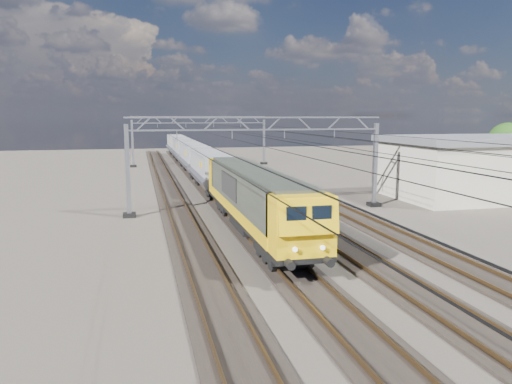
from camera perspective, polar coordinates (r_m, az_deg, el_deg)
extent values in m
plane|color=black|center=(34.03, 1.87, -3.46)|extent=(160.00, 160.00, 0.00)
cube|color=black|center=(33.00, -8.26, -3.83)|extent=(2.60, 140.00, 0.12)
cube|color=brown|center=(32.91, -9.52, -3.60)|extent=(0.08, 140.00, 0.16)
cube|color=brown|center=(33.03, -7.02, -3.50)|extent=(0.08, 140.00, 0.16)
cube|color=black|center=(33.57, -1.43, -3.52)|extent=(2.60, 140.00, 0.12)
cube|color=brown|center=(33.40, -2.64, -3.31)|extent=(0.08, 140.00, 0.16)
cube|color=brown|center=(33.68, -0.23, -3.20)|extent=(0.08, 140.00, 0.16)
cube|color=black|center=(34.59, 5.08, -3.19)|extent=(2.60, 140.00, 0.12)
cube|color=brown|center=(34.34, 3.94, -2.99)|extent=(0.08, 140.00, 0.16)
cube|color=brown|center=(34.79, 6.21, -2.87)|extent=(0.08, 140.00, 0.16)
cube|color=black|center=(36.03, 11.13, -2.84)|extent=(2.60, 140.00, 0.12)
cube|color=brown|center=(35.71, 10.09, -2.65)|extent=(0.08, 140.00, 0.16)
cube|color=brown|center=(36.30, 12.18, -2.53)|extent=(0.08, 140.00, 0.16)
cube|color=#8E929B|center=(36.33, -14.45, 2.32)|extent=(0.30, 0.30, 6.60)
cube|color=#8E929B|center=(40.63, 13.45, 3.00)|extent=(0.30, 0.30, 6.60)
cube|color=black|center=(36.80, -14.26, -2.56)|extent=(0.90, 0.90, 0.30)
cube|color=black|center=(41.05, 13.30, -1.37)|extent=(0.90, 0.90, 0.30)
cube|color=#8E929B|center=(37.15, 0.30, 8.52)|extent=(19.30, 0.18, 0.12)
cube|color=#8E929B|center=(37.16, 0.30, 7.14)|extent=(19.30, 0.18, 0.12)
cube|color=#8E929B|center=(36.12, -12.75, 7.59)|extent=(1.03, 0.10, 0.94)
cube|color=#8E929B|center=(36.22, -8.96, 7.70)|extent=(1.03, 0.10, 0.94)
cube|color=#8E929B|center=(36.48, -5.20, 7.78)|extent=(1.03, 0.10, 0.94)
cube|color=#8E929B|center=(36.89, -1.51, 7.82)|extent=(1.03, 0.10, 0.94)
cube|color=#8E929B|center=(37.45, 2.08, 7.83)|extent=(1.03, 0.10, 0.94)
cube|color=#8E929B|center=(38.14, 5.56, 7.81)|extent=(1.03, 0.10, 0.94)
cube|color=#8E929B|center=(38.97, 8.90, 7.77)|extent=(1.03, 0.10, 0.94)
cube|color=#8E929B|center=(39.92, 12.08, 7.70)|extent=(1.03, 0.10, 0.94)
cube|color=#8E929B|center=(36.24, -9.03, 6.48)|extent=(0.06, 0.06, 0.65)
cube|color=#8E929B|center=(36.75, -2.76, 6.60)|extent=(0.06, 0.06, 0.65)
cube|color=#8E929B|center=(37.69, 3.27, 6.65)|extent=(0.06, 0.06, 0.65)
cube|color=#8E929B|center=(39.01, 8.95, 6.63)|extent=(0.06, 0.06, 0.65)
cube|color=#8E929B|center=(72.22, -13.93, 5.39)|extent=(0.30, 0.30, 6.60)
cube|color=#8E929B|center=(74.47, 0.91, 5.73)|extent=(0.30, 0.30, 6.60)
cube|color=black|center=(72.46, -13.84, 2.90)|extent=(0.90, 0.90, 0.30)
cube|color=black|center=(74.70, 0.91, 3.32)|extent=(0.90, 0.90, 0.30)
cube|color=#8E929B|center=(72.63, -6.45, 8.56)|extent=(19.30, 0.18, 0.12)
cube|color=#8E929B|center=(72.64, -6.44, 7.85)|extent=(19.30, 0.18, 0.12)
cube|color=#8E929B|center=(72.11, -13.08, 8.04)|extent=(1.03, 0.10, 0.94)
cube|color=#8E929B|center=(72.17, -11.17, 8.10)|extent=(1.03, 0.10, 0.94)
cube|color=#8E929B|center=(72.30, -9.27, 8.15)|extent=(1.03, 0.10, 0.94)
cube|color=#8E929B|center=(72.50, -7.38, 8.19)|extent=(1.03, 0.10, 0.94)
cube|color=#8E929B|center=(72.79, -5.50, 8.22)|extent=(1.03, 0.10, 0.94)
cube|color=#8E929B|center=(73.15, -3.64, 8.25)|extent=(1.03, 0.10, 0.94)
cube|color=#8E929B|center=(73.58, -1.80, 8.26)|extent=(1.03, 0.10, 0.94)
cube|color=#8E929B|center=(74.09, 0.02, 8.27)|extent=(1.03, 0.10, 0.94)
cube|color=#8E929B|center=(72.17, -11.21, 7.48)|extent=(0.06, 0.06, 0.65)
cube|color=#8E929B|center=(72.43, -8.02, 7.56)|extent=(0.06, 0.06, 0.65)
cube|color=#8E929B|center=(72.91, -4.86, 7.62)|extent=(0.06, 0.06, 0.65)
cube|color=#8E929B|center=(73.61, -1.75, 7.66)|extent=(0.06, 0.06, 0.65)
cylinder|color=black|center=(40.24, -9.45, 6.21)|extent=(0.03, 140.00, 0.03)
cylinder|color=black|center=(40.22, -9.47, 6.93)|extent=(0.03, 140.00, 0.03)
cylinder|color=black|center=(40.70, -3.79, 6.34)|extent=(0.03, 140.00, 0.03)
cylinder|color=black|center=(40.68, -3.80, 7.04)|extent=(0.03, 140.00, 0.03)
cylinder|color=black|center=(41.55, 1.69, 6.40)|extent=(0.03, 140.00, 0.03)
cylinder|color=black|center=(41.53, 1.70, 7.09)|extent=(0.03, 140.00, 0.03)
cylinder|color=black|center=(42.75, 6.91, 6.41)|extent=(0.03, 140.00, 0.03)
cylinder|color=black|center=(42.74, 6.93, 7.08)|extent=(0.03, 140.00, 0.03)
cube|color=black|center=(24.46, 3.15, -6.52)|extent=(2.20, 3.60, 0.60)
cube|color=black|center=(36.82, -2.56, -1.34)|extent=(2.20, 3.60, 0.60)
cube|color=black|center=(30.50, -0.29, -2.71)|extent=(2.65, 20.00, 0.25)
cube|color=black|center=(30.58, -0.29, -3.41)|extent=(2.20, 4.50, 0.75)
cube|color=#2B3028|center=(30.25, -0.29, -0.08)|extent=(2.65, 17.00, 2.60)
cube|color=yellow|center=(30.15, -2.78, -2.04)|extent=(0.04, 17.00, 0.60)
cube|color=yellow|center=(30.74, 2.15, -1.83)|extent=(0.04, 17.00, 0.60)
cube|color=black|center=(30.90, -3.16, 0.75)|extent=(0.05, 5.00, 1.40)
cube|color=black|center=(31.48, 1.70, 0.91)|extent=(0.05, 5.00, 1.40)
cube|color=#2B3028|center=(30.07, -0.29, 2.50)|extent=(2.25, 18.00, 0.15)
cube|color=yellow|center=(21.63, 5.14, -3.67)|extent=(2.65, 1.80, 2.60)
cube|color=yellow|center=(20.64, 5.99, -2.86)|extent=(2.60, 0.46, 1.52)
cube|color=black|center=(20.36, 4.62, -2.71)|extent=(0.85, 0.08, 0.75)
cube|color=black|center=(20.72, 7.52, -2.56)|extent=(0.85, 0.08, 0.75)
cylinder|color=black|center=(20.62, 3.88, -8.29)|extent=(0.36, 0.50, 0.36)
cylinder|color=black|center=(21.17, 8.32, -7.91)|extent=(0.36, 0.50, 0.36)
cylinder|color=white|center=(20.62, 4.48, -6.56)|extent=(0.20, 0.08, 0.20)
cylinder|color=white|center=(21.01, 7.62, -6.33)|extent=(0.20, 0.08, 0.20)
cube|color=yellow|center=(39.09, -3.29, 1.91)|extent=(2.65, 1.80, 2.60)
cube|color=yellow|center=(39.97, -3.53, 2.78)|extent=(2.60, 0.46, 1.52)
cube|color=black|center=(39.97, -4.34, 2.91)|extent=(0.85, 0.08, 0.75)
cube|color=black|center=(40.15, -2.78, 2.95)|extent=(0.85, 0.08, 0.75)
cylinder|color=black|center=(40.32, -4.76, 0.09)|extent=(0.36, 0.50, 0.36)
cylinder|color=black|center=(40.60, -2.39, 0.18)|extent=(0.36, 0.50, 0.36)
cylinder|color=white|center=(40.17, -4.40, 0.93)|extent=(0.20, 0.08, 0.20)
cylinder|color=white|center=(40.37, -2.71, 0.98)|extent=(0.20, 0.08, 0.20)
cube|color=black|center=(43.34, -4.21, 0.13)|extent=(2.20, 2.60, 0.55)
cube|color=black|center=(52.17, -5.77, 1.56)|extent=(2.20, 2.60, 0.55)
cube|color=black|center=(47.70, -5.07, 1.34)|extent=(2.40, 13.00, 0.20)
cube|color=gray|center=(47.51, -5.10, 3.40)|extent=(2.80, 12.00, 1.80)
cube|color=#4B4C53|center=(47.52, -6.21, 1.87)|extent=(1.48, 12.00, 1.36)
cube|color=#4B4C53|center=(47.79, -3.95, 1.94)|extent=(1.48, 12.00, 1.36)
cube|color=yellow|center=(44.36, -6.36, 3.13)|extent=(0.04, 1.20, 0.50)
cube|color=black|center=(57.29, -6.46, 2.19)|extent=(2.20, 2.60, 0.55)
cube|color=black|center=(66.19, -7.39, 3.05)|extent=(2.20, 2.60, 0.55)
cube|color=black|center=(61.70, -6.96, 2.98)|extent=(2.40, 13.00, 0.20)
cube|color=gray|center=(61.56, -6.99, 4.58)|extent=(2.80, 12.00, 1.80)
cube|color=#4B4C53|center=(61.56, -7.85, 3.39)|extent=(1.48, 12.00, 1.36)
cube|color=#4B4C53|center=(61.77, -6.10, 3.44)|extent=(1.48, 12.00, 1.36)
cube|color=yellow|center=(58.43, -8.06, 4.44)|extent=(0.04, 1.20, 0.50)
cube|color=black|center=(71.34, -7.83, 3.44)|extent=(2.20, 2.60, 0.55)
cube|color=black|center=(80.27, -8.45, 4.01)|extent=(2.20, 2.60, 0.55)
cube|color=black|center=(75.78, -8.16, 4.01)|extent=(2.40, 13.00, 0.20)
cube|color=gray|center=(75.66, -8.19, 5.31)|extent=(2.80, 12.00, 1.80)
cube|color=#4B4C53|center=(75.66, -8.89, 4.35)|extent=(1.48, 12.00, 1.36)
cube|color=#4B4C53|center=(75.83, -7.45, 4.39)|extent=(1.48, 12.00, 1.36)
cube|color=yellow|center=(72.55, -9.10, 5.23)|extent=(0.04, 1.20, 0.50)
cube|color=black|center=(85.44, -8.75, 4.28)|extent=(2.20, 2.60, 0.55)
cube|color=black|center=(94.39, -9.19, 4.68)|extent=(2.20, 2.60, 0.55)
cube|color=black|center=(89.89, -8.98, 4.72)|extent=(2.40, 13.00, 0.20)
cube|color=gray|center=(89.79, -9.01, 5.82)|extent=(2.80, 12.00, 1.80)
cube|color=#4B4C53|center=(89.79, -9.60, 5.00)|extent=(1.48, 12.00, 1.36)
cube|color=#4B4C53|center=(89.94, -8.38, 5.04)|extent=(1.48, 12.00, 1.36)
cube|color=yellow|center=(86.70, -9.80, 5.76)|extent=(0.04, 1.20, 0.50)
cube|color=beige|center=(49.17, 25.49, 2.30)|extent=(18.00, 10.00, 4.80)
cube|color=slate|center=(48.99, 25.70, 5.43)|extent=(18.60, 10.60, 0.60)
cylinder|color=#322517|center=(60.47, 26.65, 2.44)|extent=(0.70, 0.70, 3.08)
sphere|color=#143B10|center=(60.27, 26.83, 5.07)|extent=(4.32, 4.32, 4.32)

